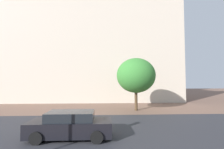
% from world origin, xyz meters
% --- Properties ---
extents(ground_plane, '(120.00, 120.00, 0.00)m').
position_xyz_m(ground_plane, '(0.00, 10.00, 0.00)').
color(ground_plane, brown).
extents(street_asphalt_strip, '(120.00, 7.93, 0.00)m').
position_xyz_m(street_asphalt_strip, '(0.00, 8.44, 0.00)').
color(street_asphalt_strip, '#2D2D33').
rests_on(street_asphalt_strip, ground_plane).
extents(landmark_building, '(28.84, 15.79, 36.23)m').
position_xyz_m(landmark_building, '(-2.87, 27.96, 10.11)').
color(landmark_building, beige).
rests_on(landmark_building, ground_plane).
extents(car_black, '(4.45, 1.92, 1.43)m').
position_xyz_m(car_black, '(-2.69, 6.70, 0.69)').
color(car_black, black).
rests_on(car_black, ground_plane).
extents(tree_curb_far, '(4.20, 4.20, 5.67)m').
position_xyz_m(tree_curb_far, '(2.56, 14.61, 3.77)').
color(tree_curb_far, '#4C3823').
rests_on(tree_curb_far, ground_plane).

